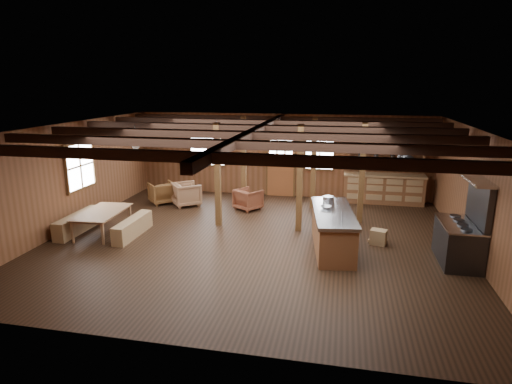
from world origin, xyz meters
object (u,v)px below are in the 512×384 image
Objects in this scene: commercial_range at (462,236)px; dining_table at (104,223)px; kitchen_island at (333,230)px; armchair_b at (248,199)px; armchair_a at (162,193)px; armchair_c at (187,194)px.

commercial_range reaches higher than dining_table.
kitchen_island is 3.84m from armchair_b.
armchair_a is 0.94× the size of armchair_c.
kitchen_island reaches higher than dining_table.
kitchen_island is at bearing 175.63° from commercial_range.
commercial_range is 8.00m from armchair_c.
armchair_a reaches higher than armchair_b.
armchair_a reaches higher than dining_table.
armchair_b is (3.17, 2.88, 0.02)m from dining_table.
armchair_c reaches higher than armchair_b.
kitchen_island is 5.45m from armchair_c.
kitchen_island reaches higher than armchair_b.
kitchen_island is 6.26m from armchair_a.
kitchen_island is 2.75m from commercial_range.
armchair_c is (1.15, 2.92, 0.07)m from dining_table.
kitchen_island is 1.52× the size of dining_table.
dining_table is (-8.55, 0.11, -0.32)m from commercial_range.
kitchen_island is 3.21× the size of armchair_c.
commercial_range reaches higher than kitchen_island.
armchair_a is (-8.27, 3.13, -0.27)m from commercial_range.
armchair_a is 2.90m from armchair_b.
kitchen_island is at bearing -158.48° from armchair_c.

